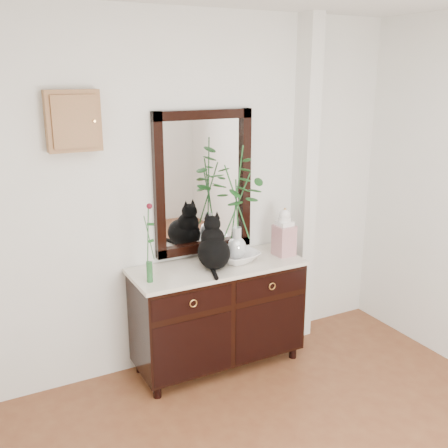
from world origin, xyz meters
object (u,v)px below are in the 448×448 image
sideboard (218,310)px  lotus_bowl (237,257)px  ginger_jar (284,232)px  cat (214,243)px

sideboard → lotus_bowl: lotus_bowl is taller
sideboard → ginger_jar: bearing=-3.9°
lotus_bowl → ginger_jar: (0.41, -0.04, 0.15)m
sideboard → lotus_bowl: (0.16, 0.00, 0.42)m
lotus_bowl → ginger_jar: bearing=-5.7°
sideboard → ginger_jar: (0.57, -0.04, 0.57)m
lotus_bowl → sideboard: bearing=-179.3°
cat → lotus_bowl: size_ratio=1.19×
ginger_jar → sideboard: bearing=176.1°
sideboard → ginger_jar: size_ratio=3.41×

